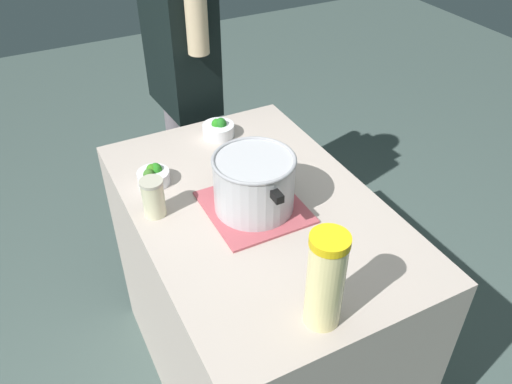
# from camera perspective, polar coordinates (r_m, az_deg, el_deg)

# --- Properties ---
(ground_plane) EXTENTS (8.00, 8.00, 0.00)m
(ground_plane) POSITION_cam_1_polar(r_m,az_deg,el_deg) (2.28, 0.00, -19.41)
(ground_plane) COLOR #455752
(counter_slab) EXTENTS (1.11, 0.73, 0.90)m
(counter_slab) POSITION_cam_1_polar(r_m,az_deg,el_deg) (1.92, 0.00, -12.00)
(counter_slab) COLOR #B4A59A
(counter_slab) RESTS_ON ground_plane
(dish_cloth) EXTENTS (0.30, 0.28, 0.01)m
(dish_cloth) POSITION_cam_1_polar(r_m,az_deg,el_deg) (1.59, -0.21, -1.67)
(dish_cloth) COLOR #B04D56
(dish_cloth) RESTS_ON counter_slab
(cooking_pot) EXTENTS (0.32, 0.25, 0.18)m
(cooking_pot) POSITION_cam_1_polar(r_m,az_deg,el_deg) (1.53, -0.22, 1.10)
(cooking_pot) COLOR #B7B7BC
(cooking_pot) RESTS_ON dish_cloth
(lemonade_pitcher) EXTENTS (0.09, 0.09, 0.27)m
(lemonade_pitcher) POSITION_cam_1_polar(r_m,az_deg,el_deg) (1.20, 7.65, -9.61)
(lemonade_pitcher) COLOR #EEDD93
(lemonade_pitcher) RESTS_ON counter_slab
(mason_jar) EXTENTS (0.07, 0.07, 0.12)m
(mason_jar) POSITION_cam_1_polar(r_m,az_deg,el_deg) (1.56, -11.23, -0.59)
(mason_jar) COLOR beige
(mason_jar) RESTS_ON counter_slab
(broccoli_bowl_front) EXTENTS (0.12, 0.12, 0.07)m
(broccoli_bowl_front) POSITION_cam_1_polar(r_m,az_deg,el_deg) (1.93, -4.15, 6.92)
(broccoli_bowl_front) COLOR silver
(broccoli_bowl_front) RESTS_ON counter_slab
(broccoli_bowl_center) EXTENTS (0.10, 0.10, 0.07)m
(broccoli_bowl_center) POSITION_cam_1_polar(r_m,az_deg,el_deg) (1.71, -11.23, 1.78)
(broccoli_bowl_center) COLOR silver
(broccoli_bowl_center) RESTS_ON counter_slab
(person_cook) EXTENTS (0.50, 0.22, 1.66)m
(person_cook) POSITION_cam_1_polar(r_m,az_deg,el_deg) (2.27, -7.91, 11.10)
(person_cook) COLOR slate
(person_cook) RESTS_ON ground_plane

